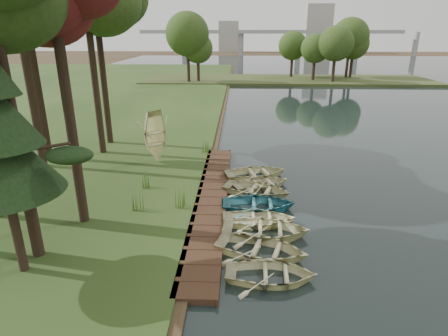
{
  "coord_description": "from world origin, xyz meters",
  "views": [
    {
      "loc": [
        -0.21,
        -17.81,
        8.46
      ],
      "look_at": [
        -0.98,
        0.78,
        1.59
      ],
      "focal_mm": 30.0,
      "sensor_mm": 36.0,
      "label": 1
    }
  ],
  "objects_px": {
    "boardwalk": "(212,199)",
    "rowboat_1": "(262,247)",
    "rowboat_2": "(266,228)",
    "stored_rowboat": "(156,157)",
    "rowboat_0": "(271,272)"
  },
  "relations": [
    {
      "from": "rowboat_1",
      "to": "rowboat_2",
      "type": "height_order",
      "value": "rowboat_2"
    },
    {
      "from": "boardwalk",
      "to": "rowboat_1",
      "type": "relative_size",
      "value": 4.35
    },
    {
      "from": "boardwalk",
      "to": "rowboat_1",
      "type": "bearing_deg",
      "value": -64.87
    },
    {
      "from": "rowboat_0",
      "to": "stored_rowboat",
      "type": "relative_size",
      "value": 0.96
    },
    {
      "from": "boardwalk",
      "to": "stored_rowboat",
      "type": "relative_size",
      "value": 4.67
    },
    {
      "from": "rowboat_1",
      "to": "rowboat_2",
      "type": "relative_size",
      "value": 0.97
    },
    {
      "from": "boardwalk",
      "to": "rowboat_2",
      "type": "distance_m",
      "value": 4.36
    },
    {
      "from": "rowboat_2",
      "to": "rowboat_0",
      "type": "bearing_deg",
      "value": -176.3
    },
    {
      "from": "boardwalk",
      "to": "rowboat_2",
      "type": "relative_size",
      "value": 4.2
    },
    {
      "from": "rowboat_1",
      "to": "stored_rowboat",
      "type": "xyz_separation_m",
      "value": [
        -6.37,
        10.3,
        0.22
      ]
    },
    {
      "from": "boardwalk",
      "to": "rowboat_0",
      "type": "bearing_deg",
      "value": -68.39
    },
    {
      "from": "boardwalk",
      "to": "rowboat_1",
      "type": "height_order",
      "value": "rowboat_1"
    },
    {
      "from": "boardwalk",
      "to": "rowboat_2",
      "type": "bearing_deg",
      "value": -53.29
    },
    {
      "from": "rowboat_2",
      "to": "stored_rowboat",
      "type": "distance_m",
      "value": 11.02
    },
    {
      "from": "rowboat_0",
      "to": "stored_rowboat",
      "type": "distance_m",
      "value": 13.61
    }
  ]
}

